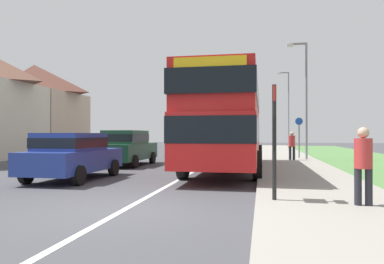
{
  "coord_description": "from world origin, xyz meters",
  "views": [
    {
      "loc": [
        2.74,
        -7.0,
        1.53
      ],
      "look_at": [
        0.54,
        4.4,
        1.6
      ],
      "focal_mm": 33.94,
      "sensor_mm": 36.0,
      "label": 1
    }
  ],
  "objects_px": {
    "double_decker_bus": "(228,119)",
    "pedestrian_walking_away": "(292,144)",
    "cycle_route_sign": "(299,136)",
    "parked_car_blue": "(73,154)",
    "street_lamp_far": "(288,105)",
    "street_lamp_mid": "(304,92)",
    "bus_stop_sign": "(274,134)",
    "parked_car_dark_green": "(127,146)",
    "pedestrian_at_stop": "(363,162)"
  },
  "relations": [
    {
      "from": "double_decker_bus",
      "to": "pedestrian_walking_away",
      "type": "height_order",
      "value": "double_decker_bus"
    },
    {
      "from": "double_decker_bus",
      "to": "cycle_route_sign",
      "type": "height_order",
      "value": "double_decker_bus"
    },
    {
      "from": "parked_car_blue",
      "to": "pedestrian_walking_away",
      "type": "relative_size",
      "value": 2.49
    },
    {
      "from": "double_decker_bus",
      "to": "street_lamp_far",
      "type": "height_order",
      "value": "street_lamp_far"
    },
    {
      "from": "street_lamp_mid",
      "to": "street_lamp_far",
      "type": "bearing_deg",
      "value": 89.32
    },
    {
      "from": "cycle_route_sign",
      "to": "parked_car_blue",
      "type": "bearing_deg",
      "value": -126.6
    },
    {
      "from": "street_lamp_mid",
      "to": "street_lamp_far",
      "type": "xyz_separation_m",
      "value": [
        0.2,
        16.53,
        0.57
      ]
    },
    {
      "from": "bus_stop_sign",
      "to": "street_lamp_mid",
      "type": "xyz_separation_m",
      "value": [
        2.11,
        13.39,
        2.36
      ]
    },
    {
      "from": "parked_car_dark_green",
      "to": "pedestrian_at_stop",
      "type": "bearing_deg",
      "value": -47.03
    },
    {
      "from": "street_lamp_far",
      "to": "cycle_route_sign",
      "type": "bearing_deg",
      "value": -91.42
    },
    {
      "from": "bus_stop_sign",
      "to": "street_lamp_mid",
      "type": "height_order",
      "value": "street_lamp_mid"
    },
    {
      "from": "pedestrian_at_stop",
      "to": "bus_stop_sign",
      "type": "height_order",
      "value": "bus_stop_sign"
    },
    {
      "from": "bus_stop_sign",
      "to": "street_lamp_far",
      "type": "relative_size",
      "value": 0.33
    },
    {
      "from": "bus_stop_sign",
      "to": "street_lamp_far",
      "type": "distance_m",
      "value": 30.15
    },
    {
      "from": "bus_stop_sign",
      "to": "cycle_route_sign",
      "type": "distance_m",
      "value": 14.62
    },
    {
      "from": "pedestrian_at_stop",
      "to": "parked_car_blue",
      "type": "bearing_deg",
      "value": 157.07
    },
    {
      "from": "double_decker_bus",
      "to": "bus_stop_sign",
      "type": "height_order",
      "value": "double_decker_bus"
    },
    {
      "from": "parked_car_blue",
      "to": "street_lamp_far",
      "type": "height_order",
      "value": "street_lamp_far"
    },
    {
      "from": "double_decker_bus",
      "to": "pedestrian_walking_away",
      "type": "xyz_separation_m",
      "value": [
        3.01,
        5.49,
        -1.17
      ]
    },
    {
      "from": "double_decker_bus",
      "to": "bus_stop_sign",
      "type": "xyz_separation_m",
      "value": [
        1.66,
        -7.0,
        -0.6
      ]
    },
    {
      "from": "parked_car_blue",
      "to": "pedestrian_at_stop",
      "type": "distance_m",
      "value": 8.91
    },
    {
      "from": "cycle_route_sign",
      "to": "street_lamp_mid",
      "type": "bearing_deg",
      "value": -80.46
    },
    {
      "from": "bus_stop_sign",
      "to": "street_lamp_far",
      "type": "height_order",
      "value": "street_lamp_far"
    },
    {
      "from": "parked_car_dark_green",
      "to": "bus_stop_sign",
      "type": "bearing_deg",
      "value": -52.44
    },
    {
      "from": "parked_car_blue",
      "to": "pedestrian_at_stop",
      "type": "relative_size",
      "value": 2.49
    },
    {
      "from": "parked_car_blue",
      "to": "cycle_route_sign",
      "type": "height_order",
      "value": "cycle_route_sign"
    },
    {
      "from": "parked_car_blue",
      "to": "street_lamp_mid",
      "type": "height_order",
      "value": "street_lamp_mid"
    },
    {
      "from": "double_decker_bus",
      "to": "street_lamp_far",
      "type": "bearing_deg",
      "value": 80.19
    },
    {
      "from": "pedestrian_walking_away",
      "to": "street_lamp_mid",
      "type": "bearing_deg",
      "value": 49.91
    },
    {
      "from": "street_lamp_mid",
      "to": "cycle_route_sign",
      "type": "bearing_deg",
      "value": 99.54
    },
    {
      "from": "pedestrian_at_stop",
      "to": "parked_car_dark_green",
      "type": "bearing_deg",
      "value": 132.97
    },
    {
      "from": "bus_stop_sign",
      "to": "street_lamp_mid",
      "type": "distance_m",
      "value": 13.76
    },
    {
      "from": "pedestrian_at_stop",
      "to": "pedestrian_walking_away",
      "type": "bearing_deg",
      "value": 91.59
    },
    {
      "from": "bus_stop_sign",
      "to": "cycle_route_sign",
      "type": "bearing_deg",
      "value": 82.44
    },
    {
      "from": "parked_car_dark_green",
      "to": "street_lamp_far",
      "type": "bearing_deg",
      "value": 66.84
    },
    {
      "from": "double_decker_bus",
      "to": "pedestrian_at_stop",
      "type": "xyz_separation_m",
      "value": [
        3.37,
        -7.3,
        -1.17
      ]
    },
    {
      "from": "double_decker_bus",
      "to": "parked_car_blue",
      "type": "relative_size",
      "value": 2.56
    },
    {
      "from": "street_lamp_mid",
      "to": "street_lamp_far",
      "type": "height_order",
      "value": "street_lamp_far"
    },
    {
      "from": "parked_car_dark_green",
      "to": "cycle_route_sign",
      "type": "relative_size",
      "value": 1.74
    },
    {
      "from": "double_decker_bus",
      "to": "street_lamp_far",
      "type": "xyz_separation_m",
      "value": [
        3.96,
        22.92,
        2.33
      ]
    },
    {
      "from": "parked_car_blue",
      "to": "pedestrian_at_stop",
      "type": "xyz_separation_m",
      "value": [
        8.2,
        -3.47,
        0.11
      ]
    },
    {
      "from": "pedestrian_walking_away",
      "to": "bus_stop_sign",
      "type": "height_order",
      "value": "bus_stop_sign"
    },
    {
      "from": "double_decker_bus",
      "to": "street_lamp_mid",
      "type": "bearing_deg",
      "value": 59.48
    },
    {
      "from": "parked_car_blue",
      "to": "pedestrian_walking_away",
      "type": "xyz_separation_m",
      "value": [
        7.85,
        9.33,
        0.11
      ]
    },
    {
      "from": "cycle_route_sign",
      "to": "bus_stop_sign",
      "type": "bearing_deg",
      "value": -97.56
    },
    {
      "from": "double_decker_bus",
      "to": "cycle_route_sign",
      "type": "xyz_separation_m",
      "value": [
        3.58,
        7.5,
        -0.71
      ]
    },
    {
      "from": "pedestrian_walking_away",
      "to": "double_decker_bus",
      "type": "bearing_deg",
      "value": -118.74
    },
    {
      "from": "pedestrian_at_stop",
      "to": "cycle_route_sign",
      "type": "xyz_separation_m",
      "value": [
        0.21,
        14.8,
        0.45
      ]
    },
    {
      "from": "pedestrian_at_stop",
      "to": "street_lamp_far",
      "type": "height_order",
      "value": "street_lamp_far"
    },
    {
      "from": "street_lamp_mid",
      "to": "bus_stop_sign",
      "type": "bearing_deg",
      "value": -98.96
    }
  ]
}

